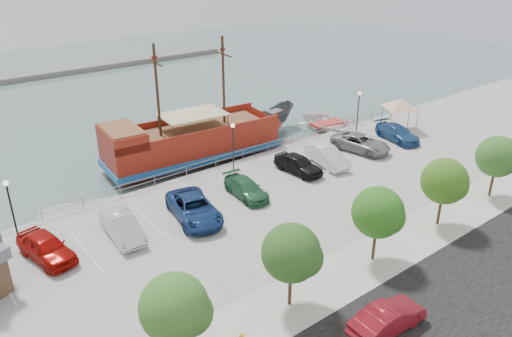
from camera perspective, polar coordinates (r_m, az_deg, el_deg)
ground at (r=39.87m, az=2.91°, el=-4.50°), size 160.00×160.00×0.00m
street at (r=31.12m, az=23.09°, el=-13.85°), size 100.00×8.00×0.04m
sidewalk at (r=33.57m, az=14.27°, el=-9.40°), size 100.00×4.00×0.05m
seawall_railing at (r=44.76m, az=-3.55°, el=1.04°), size 50.00×0.06×1.00m
far_shore at (r=89.69m, az=-15.77°, el=11.44°), size 40.00×3.00×0.80m
pirate_ship at (r=48.09m, az=-5.82°, el=3.31°), size 19.36×6.78×12.09m
patrol_boat at (r=55.83m, az=2.16°, el=5.58°), size 6.69×4.07×2.43m
speedboat at (r=55.79m, az=8.27°, el=4.82°), size 6.24×8.01×1.52m
dock_west at (r=41.60m, az=-19.01°, el=-4.32°), size 7.04×3.87×0.39m
dock_mid at (r=51.21m, az=3.59°, el=2.57°), size 8.02×3.64×0.44m
dock_east at (r=56.41m, az=9.64°, el=4.37°), size 8.01×3.16×0.45m
canopy_tent at (r=54.66m, az=16.34°, el=7.64°), size 5.72×5.72×3.86m
street_sedan at (r=27.48m, az=14.81°, el=-16.24°), size 4.56×1.76×1.48m
lamp_post_left at (r=36.51m, az=-26.35°, el=-3.15°), size 0.36×0.36×4.28m
lamp_post_mid at (r=42.85m, az=-2.65°, el=3.46°), size 0.36×0.36×4.28m
lamp_post_right at (r=53.18m, az=11.64°, el=7.20°), size 0.36×0.36×4.28m
tree_b at (r=23.51m, az=-8.92°, el=-15.55°), size 3.30×3.20×5.00m
tree_c at (r=26.75m, az=4.37°, el=-9.73°), size 3.30×3.20×5.00m
tree_d at (r=31.25m, az=14.00°, el=-5.02°), size 3.30×3.20×5.00m
tree_e at (r=36.54m, az=20.94°, el=-1.49°), size 3.30×3.20×5.00m
tree_f at (r=42.34m, az=26.04°, el=1.13°), size 3.30×3.20×5.00m
parked_car_a at (r=34.33m, az=-22.87°, el=-8.28°), size 2.93×5.21×1.67m
parked_car_b at (r=35.05m, az=-15.08°, el=-6.39°), size 2.03×5.04×1.63m
parked_car_c at (r=36.23m, az=-7.09°, el=-4.54°), size 3.92×6.46×1.67m
parked_car_d at (r=39.13m, az=-1.15°, el=-2.28°), size 2.30×4.88×1.37m
parked_car_e at (r=43.24m, az=4.86°, el=0.53°), size 2.22×4.85×1.61m
parked_car_f at (r=45.06m, az=8.10°, el=1.42°), size 2.63×5.25×1.65m
parked_car_g at (r=48.69m, az=11.87°, el=2.88°), size 3.74×6.14×1.59m
parked_car_h at (r=52.23m, az=15.85°, el=3.92°), size 3.12×5.58×1.53m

